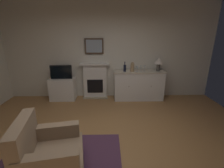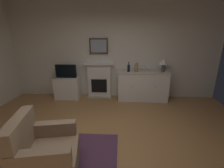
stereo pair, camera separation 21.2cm
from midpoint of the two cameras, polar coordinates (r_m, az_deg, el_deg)
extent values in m
cube|color=#9E7042|center=(3.07, -2.80, -22.96)|extent=(6.34, 5.15, 0.10)
cube|color=silver|center=(4.90, -2.32, 11.91)|extent=(6.34, 0.06, 2.91)
cube|color=#4C2D47|center=(2.88, -20.83, -26.04)|extent=(1.93, 1.56, 0.02)
cube|color=white|center=(4.99, -7.28, 1.01)|extent=(0.70, 0.18, 1.05)
cube|color=tan|center=(5.07, -7.16, -4.85)|extent=(0.77, 0.20, 0.03)
cube|color=black|center=(4.94, -7.32, -0.81)|extent=(0.48, 0.02, 0.42)
cube|color=white|center=(4.83, -7.57, 7.16)|extent=(0.87, 0.27, 0.05)
cube|color=#473323|center=(4.83, -7.73, 13.35)|extent=(0.55, 0.03, 0.45)
cube|color=#8C99A8|center=(4.82, -7.75, 13.34)|extent=(0.47, 0.01, 0.37)
cube|color=white|center=(4.88, 8.31, -0.63)|extent=(1.47, 0.45, 0.85)
cube|color=beige|center=(4.76, 8.54, 4.43)|extent=(1.50, 0.48, 0.03)
sphere|color=brown|center=(4.60, 4.84, -0.88)|extent=(0.02, 0.02, 0.02)
sphere|color=brown|center=(4.71, 12.67, -0.81)|extent=(0.02, 0.02, 0.02)
cylinder|color=#4C4742|center=(4.86, 15.13, 5.79)|extent=(0.10, 0.10, 0.22)
cone|color=silver|center=(4.82, 15.32, 8.11)|extent=(0.26, 0.26, 0.18)
cylinder|color=black|center=(4.64, 3.30, 5.71)|extent=(0.08, 0.08, 0.20)
cylinder|color=black|center=(4.62, 3.33, 7.47)|extent=(0.03, 0.03, 0.09)
cylinder|color=silver|center=(4.70, 7.76, 4.51)|extent=(0.06, 0.06, 0.00)
cylinder|color=silver|center=(4.69, 7.78, 5.07)|extent=(0.01, 0.01, 0.09)
cone|color=silver|center=(4.67, 7.82, 6.03)|extent=(0.07, 0.07, 0.07)
cylinder|color=silver|center=(4.75, 9.02, 4.58)|extent=(0.06, 0.06, 0.00)
cylinder|color=silver|center=(4.74, 9.05, 5.14)|extent=(0.01, 0.01, 0.09)
cone|color=silver|center=(4.72, 9.10, 6.09)|extent=(0.07, 0.07, 0.07)
cylinder|color=silver|center=(4.81, 10.23, 4.69)|extent=(0.06, 0.06, 0.00)
cylinder|color=silver|center=(4.80, 10.26, 5.24)|extent=(0.01, 0.01, 0.09)
cone|color=silver|center=(4.78, 10.31, 6.17)|extent=(0.07, 0.07, 0.07)
cylinder|color=#9E7F5B|center=(4.65, 6.03, 5.91)|extent=(0.11, 0.11, 0.24)
sphere|color=#9E7F5B|center=(4.63, 6.08, 7.37)|extent=(0.08, 0.08, 0.08)
cube|color=white|center=(5.09, -18.38, -1.72)|extent=(0.75, 0.42, 0.67)
cube|color=black|center=(4.92, -19.05, 4.07)|extent=(0.62, 0.06, 0.40)
cube|color=black|center=(4.89, -19.16, 3.98)|extent=(0.57, 0.01, 0.35)
cube|color=#8C7259|center=(2.61, -22.54, -24.28)|extent=(0.92, 0.89, 0.32)
cube|color=#8C7259|center=(2.46, -31.58, -16.60)|extent=(0.29, 0.78, 0.50)
cube|color=#8C7259|center=(2.20, -25.02, -24.46)|extent=(0.73, 0.27, 0.22)
cube|color=#8C7259|center=(2.70, -22.02, -15.47)|extent=(0.73, 0.27, 0.22)
cylinder|color=#473323|center=(2.94, -13.77, -23.17)|extent=(0.05, 0.05, 0.10)
cylinder|color=#473323|center=(3.06, -27.69, -23.04)|extent=(0.05, 0.05, 0.10)
camera|label=1|loc=(0.11, -91.95, -0.62)|focal=25.41mm
camera|label=2|loc=(0.11, 88.05, 0.62)|focal=25.41mm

